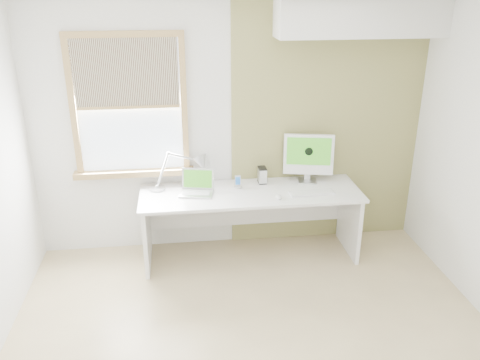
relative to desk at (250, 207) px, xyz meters
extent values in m
cube|color=tan|center=(-0.15, -1.44, -0.54)|extent=(4.00, 3.50, 0.02)
cube|color=silver|center=(-0.15, 0.32, 0.77)|extent=(4.00, 0.02, 2.60)
cube|color=olive|center=(0.85, 0.30, 0.77)|extent=(2.00, 0.02, 2.60)
cube|color=white|center=(1.05, 0.13, 1.87)|extent=(1.60, 0.40, 0.42)
cube|color=olive|center=(-1.68, 0.28, 1.02)|extent=(0.06, 0.06, 1.42)
cube|color=olive|center=(-0.62, 0.28, 1.02)|extent=(0.06, 0.06, 1.42)
cube|color=olive|center=(-1.15, 0.28, 1.70)|extent=(1.00, 0.06, 0.06)
cube|color=olive|center=(-1.15, 0.26, 0.34)|extent=(1.20, 0.14, 0.06)
cube|color=#D1E2F9|center=(-1.15, 0.30, 1.02)|extent=(1.00, 0.01, 1.30)
cube|color=beige|center=(-1.15, 0.25, 1.34)|extent=(0.98, 0.02, 0.65)
cube|color=olive|center=(-1.15, 0.25, 1.02)|extent=(0.98, 0.03, 0.03)
cube|color=white|center=(0.00, -0.06, 0.18)|extent=(2.20, 0.70, 0.03)
cube|color=white|center=(-1.05, -0.06, -0.18)|extent=(0.04, 0.64, 0.70)
cube|color=white|center=(1.05, -0.06, -0.18)|extent=(0.04, 0.64, 0.70)
cube|color=white|center=(0.00, 0.26, -0.08)|extent=(2.08, 0.02, 0.48)
cylinder|color=#B3B5B8|center=(-0.93, 0.12, 0.21)|extent=(0.20, 0.20, 0.02)
sphere|color=#B3B5B8|center=(-0.93, 0.12, 0.22)|extent=(0.06, 0.06, 0.05)
cylinder|color=#B3B5B8|center=(-0.86, 0.14, 0.39)|extent=(0.16, 0.07, 0.34)
sphere|color=#B3B5B8|center=(-0.80, 0.16, 0.56)|extent=(0.05, 0.05, 0.04)
cylinder|color=#B3B5B8|center=(-0.65, 0.19, 0.50)|extent=(0.31, 0.08, 0.13)
sphere|color=#B3B5B8|center=(-0.50, 0.22, 0.45)|extent=(0.05, 0.05, 0.04)
cone|color=#B3B5B8|center=(-0.47, 0.23, 0.42)|extent=(0.27, 0.28, 0.21)
cube|color=#B3B5B8|center=(-0.54, -0.05, 0.20)|extent=(0.36, 0.28, 0.02)
cube|color=#B2B5B7|center=(-0.54, -0.05, 0.21)|extent=(0.29, 0.19, 0.00)
cube|color=#B3B5B8|center=(-0.52, 0.06, 0.32)|extent=(0.33, 0.13, 0.21)
cube|color=#34811B|center=(-0.52, 0.05, 0.32)|extent=(0.29, 0.11, 0.17)
cylinder|color=#B3B5B8|center=(-0.12, 0.06, 0.21)|extent=(0.08, 0.08, 0.02)
cube|color=#B3B5B8|center=(-0.12, 0.06, 0.27)|extent=(0.06, 0.01, 0.12)
cube|color=#194C99|center=(-0.12, 0.05, 0.27)|extent=(0.05, 0.00, 0.08)
cube|color=#B3B5B8|center=(0.15, 0.17, 0.28)|extent=(0.08, 0.13, 0.17)
cube|color=black|center=(0.15, 0.17, 0.36)|extent=(0.08, 0.13, 0.01)
cube|color=black|center=(0.15, 0.17, 0.20)|extent=(0.08, 0.13, 0.01)
cube|color=#B3B5B8|center=(0.63, 0.14, 0.20)|extent=(0.22, 0.20, 0.01)
cube|color=#B3B5B8|center=(0.63, 0.17, 0.29)|extent=(0.07, 0.03, 0.17)
cube|color=white|center=(0.63, 0.16, 0.49)|extent=(0.52, 0.19, 0.42)
cube|color=#34811B|center=(0.63, 0.13, 0.53)|extent=(0.45, 0.12, 0.28)
cylinder|color=black|center=(0.62, 0.12, 0.53)|extent=(0.08, 0.03, 0.08)
cube|color=white|center=(0.59, -0.18, 0.20)|extent=(0.45, 0.15, 0.02)
cube|color=white|center=(0.59, -0.18, 0.21)|extent=(0.42, 0.11, 0.00)
ellipsoid|color=white|center=(0.25, -0.25, 0.21)|extent=(0.06, 0.10, 0.03)
camera|label=1|loc=(-0.68, -4.56, 2.18)|focal=37.26mm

